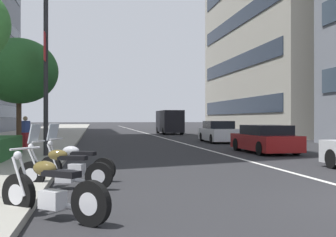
{
  "coord_description": "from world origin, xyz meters",
  "views": [
    {
      "loc": [
        -6.41,
        5.74,
        1.58
      ],
      "look_at": [
        14.81,
        1.86,
        1.61
      ],
      "focal_mm": 43.63,
      "sensor_mm": 36.0,
      "label": 1
    }
  ],
  "objects_px": {
    "street_tree_mid_sidewalk": "(19,71)",
    "pedestrian_on_plaza": "(25,133)",
    "car_lead_in_lane": "(218,132)",
    "motorcycle_second_in_row": "(75,164)",
    "street_lamp_with_banners": "(52,19)",
    "motorcycle_mid_row": "(63,170)",
    "car_approaching_light": "(265,139)",
    "delivery_van_ahead": "(169,121)",
    "motorcycle_by_sign_pole": "(52,192)"
  },
  "relations": [
    {
      "from": "motorcycle_mid_row",
      "to": "street_tree_mid_sidewalk",
      "type": "bearing_deg",
      "value": -55.73
    },
    {
      "from": "motorcycle_second_in_row",
      "to": "car_approaching_light",
      "type": "xyz_separation_m",
      "value": [
        7.24,
        -8.36,
        0.19
      ]
    },
    {
      "from": "motorcycle_by_sign_pole",
      "to": "car_lead_in_lane",
      "type": "height_order",
      "value": "car_lead_in_lane"
    },
    {
      "from": "motorcycle_second_in_row",
      "to": "car_approaching_light",
      "type": "relative_size",
      "value": 0.45
    },
    {
      "from": "car_lead_in_lane",
      "to": "street_lamp_with_banners",
      "type": "height_order",
      "value": "street_lamp_with_banners"
    },
    {
      "from": "car_approaching_light",
      "to": "street_tree_mid_sidewalk",
      "type": "height_order",
      "value": "street_tree_mid_sidewalk"
    },
    {
      "from": "pedestrian_on_plaza",
      "to": "car_approaching_light",
      "type": "bearing_deg",
      "value": -164.1
    },
    {
      "from": "street_lamp_with_banners",
      "to": "delivery_van_ahead",
      "type": "bearing_deg",
      "value": -20.31
    },
    {
      "from": "motorcycle_second_in_row",
      "to": "car_approaching_light",
      "type": "height_order",
      "value": "motorcycle_second_in_row"
    },
    {
      "from": "car_approaching_light",
      "to": "car_lead_in_lane",
      "type": "relative_size",
      "value": 0.95
    },
    {
      "from": "car_approaching_light",
      "to": "street_lamp_with_banners",
      "type": "height_order",
      "value": "street_lamp_with_banners"
    },
    {
      "from": "delivery_van_ahead",
      "to": "car_lead_in_lane",
      "type": "bearing_deg",
      "value": -178.44
    },
    {
      "from": "delivery_van_ahead",
      "to": "street_tree_mid_sidewalk",
      "type": "relative_size",
      "value": 1.13
    },
    {
      "from": "motorcycle_second_in_row",
      "to": "street_lamp_with_banners",
      "type": "xyz_separation_m",
      "value": [
        5.91,
        1.14,
        5.09
      ]
    },
    {
      "from": "car_approaching_light",
      "to": "street_tree_mid_sidewalk",
      "type": "distance_m",
      "value": 11.58
    },
    {
      "from": "motorcycle_by_sign_pole",
      "to": "motorcycle_mid_row",
      "type": "bearing_deg",
      "value": -49.87
    },
    {
      "from": "pedestrian_on_plaza",
      "to": "street_lamp_with_banners",
      "type": "bearing_deg",
      "value": 141.08
    },
    {
      "from": "car_lead_in_lane",
      "to": "pedestrian_on_plaza",
      "type": "bearing_deg",
      "value": 122.14
    },
    {
      "from": "motorcycle_mid_row",
      "to": "street_lamp_with_banners",
      "type": "height_order",
      "value": "street_lamp_with_banners"
    },
    {
      "from": "car_approaching_light",
      "to": "car_lead_in_lane",
      "type": "xyz_separation_m",
      "value": [
        8.69,
        -0.46,
        0.06
      ]
    },
    {
      "from": "motorcycle_mid_row",
      "to": "motorcycle_second_in_row",
      "type": "bearing_deg",
      "value": -80.56
    },
    {
      "from": "delivery_van_ahead",
      "to": "street_tree_mid_sidewalk",
      "type": "bearing_deg",
      "value": 154.46
    },
    {
      "from": "motorcycle_by_sign_pole",
      "to": "delivery_van_ahead",
      "type": "xyz_separation_m",
      "value": [
        35.67,
        -8.54,
        0.9
      ]
    },
    {
      "from": "motorcycle_by_sign_pole",
      "to": "motorcycle_second_in_row",
      "type": "distance_m",
      "value": 4.12
    },
    {
      "from": "car_approaching_light",
      "to": "street_lamp_with_banners",
      "type": "xyz_separation_m",
      "value": [
        -1.32,
        9.5,
        4.89
      ]
    },
    {
      "from": "motorcycle_by_sign_pole",
      "to": "street_lamp_with_banners",
      "type": "relative_size",
      "value": 0.19
    },
    {
      "from": "motorcycle_by_sign_pole",
      "to": "street_lamp_with_banners",
      "type": "distance_m",
      "value": 11.28
    },
    {
      "from": "car_approaching_light",
      "to": "delivery_van_ahead",
      "type": "relative_size",
      "value": 0.77
    },
    {
      "from": "car_approaching_light",
      "to": "motorcycle_second_in_row",
      "type": "bearing_deg",
      "value": 130.1
    },
    {
      "from": "car_lead_in_lane",
      "to": "street_tree_mid_sidewalk",
      "type": "relative_size",
      "value": 0.91
    },
    {
      "from": "car_approaching_light",
      "to": "street_tree_mid_sidewalk",
      "type": "relative_size",
      "value": 0.87
    },
    {
      "from": "car_lead_in_lane",
      "to": "delivery_van_ahead",
      "type": "distance_m",
      "value": 15.66
    },
    {
      "from": "delivery_van_ahead",
      "to": "motorcycle_mid_row",
      "type": "bearing_deg",
      "value": 165.21
    },
    {
      "from": "motorcycle_second_in_row",
      "to": "street_lamp_with_banners",
      "type": "distance_m",
      "value": 7.88
    },
    {
      "from": "street_tree_mid_sidewalk",
      "to": "motorcycle_second_in_row",
      "type": "bearing_deg",
      "value": -161.11
    },
    {
      "from": "street_tree_mid_sidewalk",
      "to": "pedestrian_on_plaza",
      "type": "xyz_separation_m",
      "value": [
        1.21,
        -0.08,
        -2.76
      ]
    },
    {
      "from": "motorcycle_second_in_row",
      "to": "delivery_van_ahead",
      "type": "bearing_deg",
      "value": -78.96
    },
    {
      "from": "car_lead_in_lane",
      "to": "street_tree_mid_sidewalk",
      "type": "bearing_deg",
      "value": 126.28
    },
    {
      "from": "car_approaching_light",
      "to": "motorcycle_mid_row",
      "type": "bearing_deg",
      "value": 134.01
    },
    {
      "from": "motorcycle_second_in_row",
      "to": "delivery_van_ahead",
      "type": "distance_m",
      "value": 32.66
    },
    {
      "from": "pedestrian_on_plaza",
      "to": "delivery_van_ahead",
      "type": "bearing_deg",
      "value": -89.86
    },
    {
      "from": "street_tree_mid_sidewalk",
      "to": "street_lamp_with_banners",
      "type": "bearing_deg",
      "value": -143.34
    },
    {
      "from": "car_approaching_light",
      "to": "street_tree_mid_sidewalk",
      "type": "xyz_separation_m",
      "value": [
        0.87,
        11.14,
        3.06
      ]
    },
    {
      "from": "motorcycle_by_sign_pole",
      "to": "car_approaching_light",
      "type": "xyz_separation_m",
      "value": [
        11.35,
        -8.55,
        0.2
      ]
    },
    {
      "from": "motorcycle_mid_row",
      "to": "motorcycle_second_in_row",
      "type": "height_order",
      "value": "motorcycle_mid_row"
    },
    {
      "from": "motorcycle_mid_row",
      "to": "car_lead_in_lane",
      "type": "xyz_separation_m",
      "value": [
        17.19,
        -9.04,
        0.25
      ]
    },
    {
      "from": "delivery_van_ahead",
      "to": "street_tree_mid_sidewalk",
      "type": "height_order",
      "value": "street_tree_mid_sidewalk"
    },
    {
      "from": "car_approaching_light",
      "to": "pedestrian_on_plaza",
      "type": "xyz_separation_m",
      "value": [
        2.08,
        11.06,
        0.31
      ]
    },
    {
      "from": "motorcycle_second_in_row",
      "to": "street_tree_mid_sidewalk",
      "type": "bearing_deg",
      "value": -45.25
    },
    {
      "from": "street_lamp_with_banners",
      "to": "car_approaching_light",
      "type": "bearing_deg",
      "value": -82.07
    }
  ]
}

